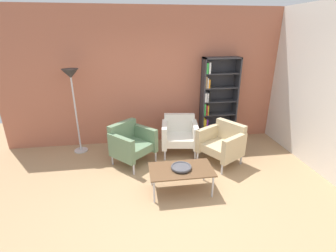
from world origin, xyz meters
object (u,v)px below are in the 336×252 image
at_px(floor_lamp_torchiere, 72,84).
at_px(armchair_spare_guest, 180,134).
at_px(armchair_by_bookshelf, 222,143).
at_px(armchair_near_window, 131,143).
at_px(decorative_bowl, 181,167).
at_px(coffee_table_low, 181,171).
at_px(bookshelf_tall, 216,101).

bearing_deg(floor_lamp_torchiere, armchair_spare_guest, -9.90).
bearing_deg(armchair_by_bookshelf, armchair_near_window, -129.88).
bearing_deg(armchair_near_window, decorative_bowl, -97.72).
bearing_deg(floor_lamp_torchiere, coffee_table_low, -42.65).
height_order(armchair_spare_guest, floor_lamp_torchiere, floor_lamp_torchiere).
relative_size(decorative_bowl, armchair_near_window, 0.34).
xyz_separation_m(bookshelf_tall, floor_lamp_torchiere, (-3.01, -0.17, 0.51)).
relative_size(armchair_near_window, floor_lamp_torchiere, 0.55).
height_order(decorative_bowl, armchair_near_window, armchair_near_window).
xyz_separation_m(coffee_table_low, armchair_by_bookshelf, (0.97, 0.81, 0.05)).
height_order(decorative_bowl, armchair_spare_guest, armchair_spare_guest).
bearing_deg(armchair_by_bookshelf, coffee_table_low, -81.76).
bearing_deg(armchair_spare_guest, coffee_table_low, -91.14).
bearing_deg(floor_lamp_torchiere, bookshelf_tall, 3.28).
bearing_deg(bookshelf_tall, decorative_bowl, -121.70).
xyz_separation_m(armchair_spare_guest, armchair_by_bookshelf, (0.74, -0.54, 0.00)).
xyz_separation_m(decorative_bowl, floor_lamp_torchiere, (-1.85, 1.70, 1.01)).
height_order(bookshelf_tall, armchair_spare_guest, bookshelf_tall).
xyz_separation_m(decorative_bowl, armchair_by_bookshelf, (0.97, 0.81, -0.02)).
distance_m(coffee_table_low, armchair_near_window, 1.31).
relative_size(coffee_table_low, decorative_bowl, 3.12).
height_order(coffee_table_low, floor_lamp_torchiere, floor_lamp_torchiere).
height_order(bookshelf_tall, coffee_table_low, bookshelf_tall).
height_order(decorative_bowl, floor_lamp_torchiere, floor_lamp_torchiere).
bearing_deg(bookshelf_tall, armchair_by_bookshelf, -100.14).
distance_m(decorative_bowl, floor_lamp_torchiere, 2.71).
bearing_deg(decorative_bowl, bookshelf_tall, 58.30).
xyz_separation_m(armchair_by_bookshelf, floor_lamp_torchiere, (-2.82, 0.90, 1.03)).
height_order(bookshelf_tall, decorative_bowl, bookshelf_tall).
bearing_deg(armchair_near_window, armchair_by_bookshelf, -51.97).
relative_size(bookshelf_tall, armchair_near_window, 2.00).
distance_m(armchair_near_window, floor_lamp_torchiere, 1.63).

